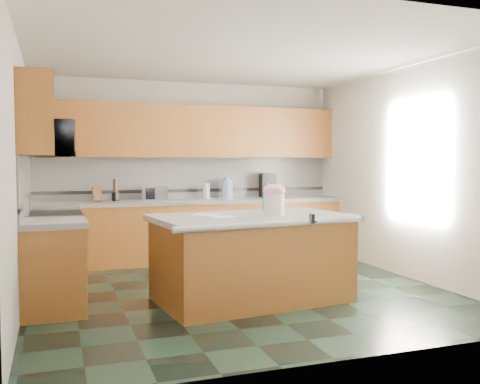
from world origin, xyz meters
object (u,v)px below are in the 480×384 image
toaster_oven (155,193)px  island_base (252,261)px  treat_jar (274,205)px  coffee_maker (268,185)px  soap_bottle_island (268,197)px  island_top (252,218)px  knife_block (97,194)px

toaster_oven → island_base: bearing=-60.9°
island_base → treat_jar: bearing=-28.7°
toaster_oven → coffee_maker: 1.80m
soap_bottle_island → toaster_oven: soap_bottle_island is taller
soap_bottle_island → coffee_maker: 2.42m
soap_bottle_island → toaster_oven: (-0.89, 2.22, -0.07)m
island_top → coffee_maker: (1.21, 2.53, 0.22)m
toaster_oven → soap_bottle_island: bearing=-52.2°
island_base → soap_bottle_island: (0.30, 0.28, 0.66)m
knife_block → toaster_oven: 0.83m
island_top → treat_jar: 0.28m
treat_jar → toaster_oven: (-0.81, 2.59, -0.01)m
island_top → coffee_maker: 2.81m
island_top → knife_block: (-1.41, 2.50, 0.14)m
coffee_maker → knife_block: bearing=-172.3°
island_base → soap_bottle_island: bearing=36.3°
treat_jar → coffee_maker: coffee_maker is taller
island_base → treat_jar: treat_jar is taller
island_base → toaster_oven: 2.63m
knife_block → toaster_oven: bearing=-6.1°
soap_bottle_island → knife_block: 2.80m
island_base → island_top: bearing=0.0°
island_top → treat_jar: treat_jar is taller
toaster_oven → coffee_maker: size_ratio=0.91×
knife_block → toaster_oven: (0.83, 0.00, -0.00)m
island_top → soap_bottle_island: (0.30, 0.28, 0.20)m
treat_jar → knife_block: (-1.63, 2.59, -0.01)m
treat_jar → toaster_oven: 2.71m
island_base → treat_jar: (0.22, -0.09, 0.60)m
island_base → knife_block: bearing=112.8°
island_top → soap_bottle_island: soap_bottle_island is taller
island_top → toaster_oven: (-0.59, 2.50, 0.13)m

